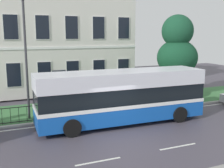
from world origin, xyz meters
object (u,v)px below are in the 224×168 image
at_px(georgian_townhouse, 46,12).
at_px(street_lamp_post, 26,50).
at_px(single_decker_bus, 122,96).
at_px(evergreen_tree, 176,64).

height_order(georgian_townhouse, street_lamp_post, georgian_townhouse).
distance_m(georgian_townhouse, single_decker_bus, 14.61).
bearing_deg(georgian_townhouse, evergreen_tree, -44.84).
relative_size(georgian_townhouse, single_decker_bus, 1.42).
height_order(evergreen_tree, single_decker_bus, evergreen_tree).
bearing_deg(street_lamp_post, evergreen_tree, 8.32).
bearing_deg(street_lamp_post, single_decker_bus, -27.80).
height_order(single_decker_bus, street_lamp_post, street_lamp_post).
distance_m(evergreen_tree, single_decker_bus, 8.27).
relative_size(georgian_townhouse, evergreen_tree, 2.08).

